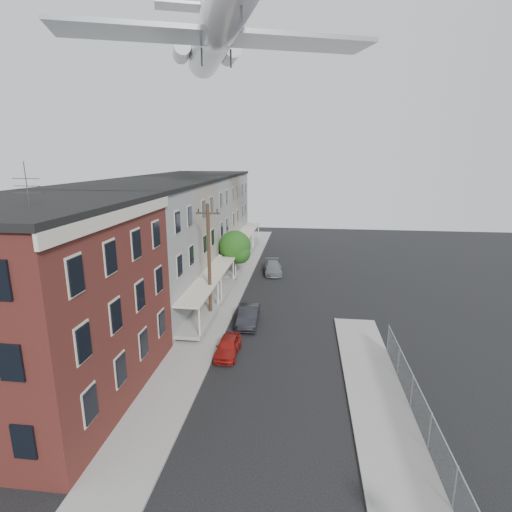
# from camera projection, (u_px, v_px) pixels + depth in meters

# --- Properties ---
(sidewalk_left) EXTENTS (3.00, 62.00, 0.12)m
(sidewalk_left) POSITION_uv_depth(u_px,v_px,m) (227.00, 293.00, 36.93)
(sidewalk_left) COLOR gray
(sidewalk_left) RESTS_ON ground
(sidewalk_right) EXTENTS (3.00, 26.00, 0.12)m
(sidewalk_right) POSITION_uv_depth(u_px,v_px,m) (387.00, 432.00, 18.29)
(sidewalk_right) COLOR gray
(sidewalk_right) RESTS_ON ground
(curb_left) EXTENTS (0.15, 62.00, 0.14)m
(curb_left) POSITION_uv_depth(u_px,v_px,m) (242.00, 294.00, 36.75)
(curb_left) COLOR gray
(curb_left) RESTS_ON ground
(curb_right) EXTENTS (0.15, 26.00, 0.14)m
(curb_right) POSITION_uv_depth(u_px,v_px,m) (355.00, 429.00, 18.46)
(curb_right) COLOR gray
(curb_right) RESTS_ON ground
(corner_building) EXTENTS (10.31, 12.30, 12.15)m
(corner_building) POSITION_uv_depth(u_px,v_px,m) (34.00, 303.00, 20.09)
(corner_building) COLOR #351210
(corner_building) RESTS_ON ground
(row_house_a) EXTENTS (11.98, 7.00, 10.30)m
(row_house_a) POSITION_uv_depth(u_px,v_px,m) (119.00, 258.00, 29.24)
(row_house_a) COLOR slate
(row_house_a) RESTS_ON ground
(row_house_b) EXTENTS (11.98, 7.00, 10.30)m
(row_house_b) POSITION_uv_depth(u_px,v_px,m) (154.00, 239.00, 35.98)
(row_house_b) COLOR #6F6757
(row_house_b) RESTS_ON ground
(row_house_c) EXTENTS (11.98, 7.00, 10.30)m
(row_house_c) POSITION_uv_depth(u_px,v_px,m) (178.00, 226.00, 42.73)
(row_house_c) COLOR slate
(row_house_c) RESTS_ON ground
(row_house_d) EXTENTS (11.98, 7.00, 10.30)m
(row_house_d) POSITION_uv_depth(u_px,v_px,m) (196.00, 216.00, 49.47)
(row_house_d) COLOR #6F6757
(row_house_d) RESTS_ON ground
(row_house_e) EXTENTS (11.98, 7.00, 10.30)m
(row_house_e) POSITION_uv_depth(u_px,v_px,m) (209.00, 209.00, 56.21)
(row_house_e) COLOR slate
(row_house_e) RESTS_ON ground
(chainlink_fence) EXTENTS (0.06, 18.06, 1.90)m
(chainlink_fence) POSITION_uv_depth(u_px,v_px,m) (430.00, 431.00, 16.92)
(chainlink_fence) COLOR gray
(chainlink_fence) RESTS_ON ground
(utility_pole) EXTENTS (1.80, 0.26, 9.00)m
(utility_pole) POSITION_uv_depth(u_px,v_px,m) (209.00, 261.00, 30.04)
(utility_pole) COLOR black
(utility_pole) RESTS_ON ground
(street_tree) EXTENTS (3.22, 3.20, 5.20)m
(street_tree) POSITION_uv_depth(u_px,v_px,m) (236.00, 248.00, 39.86)
(street_tree) COLOR black
(street_tree) RESTS_ON ground
(car_near) EXTENTS (1.40, 3.44, 1.17)m
(car_near) POSITION_uv_depth(u_px,v_px,m) (228.00, 346.00, 25.41)
(car_near) COLOR maroon
(car_near) RESTS_ON ground
(car_mid) EXTENTS (1.60, 4.22, 1.37)m
(car_mid) POSITION_uv_depth(u_px,v_px,m) (248.00, 316.00, 30.02)
(car_mid) COLOR black
(car_mid) RESTS_ON ground
(car_far) EXTENTS (2.40, 4.64, 1.29)m
(car_far) POSITION_uv_depth(u_px,v_px,m) (273.00, 268.00, 43.19)
(car_far) COLOR slate
(car_far) RESTS_ON ground
(airplane) EXTENTS (22.26, 25.48, 7.42)m
(airplane) POSITION_uv_depth(u_px,v_px,m) (216.00, 30.00, 29.56)
(airplane) COLOR white
(airplane) RESTS_ON ground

